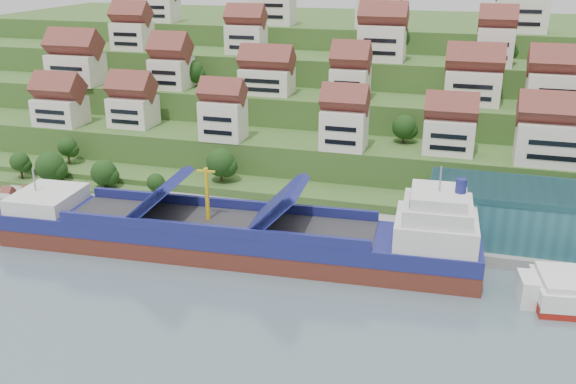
% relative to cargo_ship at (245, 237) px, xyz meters
% --- Properties ---
extents(ground, '(300.00, 300.00, 0.00)m').
position_rel_cargo_ship_xyz_m(ground, '(8.85, -1.21, -3.59)').
color(ground, slate).
rests_on(ground, ground).
extents(quay, '(180.00, 14.00, 2.20)m').
position_rel_cargo_ship_xyz_m(quay, '(28.85, 13.79, -2.49)').
color(quay, gray).
rests_on(quay, ground).
extents(pebble_beach, '(45.00, 20.00, 1.00)m').
position_rel_cargo_ship_xyz_m(pebble_beach, '(-49.15, 10.79, -3.09)').
color(pebble_beach, gray).
rests_on(pebble_beach, ground).
extents(hillside, '(260.00, 128.00, 31.00)m').
position_rel_cargo_ship_xyz_m(hillside, '(8.85, 102.35, 7.06)').
color(hillside, '#2D4C1E').
rests_on(hillside, ground).
extents(hillside_village, '(158.61, 62.70, 29.43)m').
position_rel_cargo_ship_xyz_m(hillside_village, '(11.84, 59.21, 20.76)').
color(hillside_village, silver).
rests_on(hillside_village, ground).
extents(hillside_trees, '(129.92, 62.74, 31.83)m').
position_rel_cargo_ship_xyz_m(hillside_trees, '(-9.07, 43.26, 13.09)').
color(hillside_trees, '#1C3E14').
rests_on(hillside_trees, ground).
extents(flagpole, '(1.28, 0.16, 8.00)m').
position_rel_cargo_ship_xyz_m(flagpole, '(26.97, 8.79, 3.29)').
color(flagpole, gray).
rests_on(flagpole, quay).
extents(beach_huts, '(14.40, 3.70, 2.20)m').
position_rel_cargo_ship_xyz_m(beach_huts, '(-51.15, 9.54, -1.49)').
color(beach_huts, white).
rests_on(beach_huts, pebble_beach).
extents(cargo_ship, '(87.03, 18.12, 19.28)m').
position_rel_cargo_ship_xyz_m(cargo_ship, '(0.00, 0.00, 0.00)').
color(cargo_ship, '#56241A').
rests_on(cargo_ship, ground).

